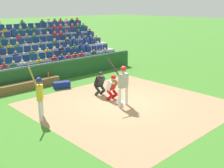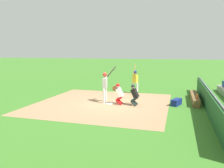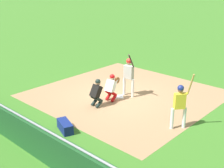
{
  "view_description": "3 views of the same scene",
  "coord_description": "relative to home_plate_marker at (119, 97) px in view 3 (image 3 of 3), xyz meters",
  "views": [
    {
      "loc": [
        8.82,
        8.74,
        4.51
      ],
      "look_at": [
        0.13,
        -0.46,
        0.84
      ],
      "focal_mm": 44.52,
      "sensor_mm": 36.0,
      "label": 1
    },
    {
      "loc": [
        -12.74,
        -3.89,
        3.16
      ],
      "look_at": [
        -0.32,
        -0.21,
        1.27
      ],
      "focal_mm": 35.96,
      "sensor_mm": 36.0,
      "label": 2
    },
    {
      "loc": [
        8.65,
        -9.9,
        5.4
      ],
      "look_at": [
        0.6,
        -1.14,
        1.11
      ],
      "focal_mm": 47.35,
      "sensor_mm": 36.0,
      "label": 3
    }
  ],
  "objects": [
    {
      "name": "home_plate_marker",
      "position": [
        0.0,
        0.0,
        0.0
      ],
      "size": [
        0.62,
        0.62,
        0.02
      ],
      "primitive_type": "cube",
      "rotation": [
        0.0,
        0.0,
        0.79
      ],
      "color": "white",
      "rests_on": "infield_dirt_patch"
    },
    {
      "name": "water_bottle_on_bench",
      "position": [
        0.86,
        -5.01,
        0.56
      ],
      "size": [
        0.07,
        0.07,
        0.28
      ],
      "primitive_type": "cylinder",
      "color": "#CF4E16",
      "rests_on": "dugout_bench"
    },
    {
      "name": "catcher_crouching",
      "position": [
        0.02,
        -0.54,
        0.7
      ],
      "size": [
        0.48,
        0.73,
        1.28
      ],
      "color": "#B60F10",
      "rests_on": "ground_plane"
    },
    {
      "name": "infield_dirt_patch",
      "position": [
        0.0,
        0.5,
        -0.01
      ],
      "size": [
        8.03,
        7.92,
        0.01
      ],
      "primitive_type": "cube",
      "rotation": [
        0.0,
        0.0,
        0.0
      ],
      "color": "#9F7955",
      "rests_on": "ground_plane"
    },
    {
      "name": "on_deck_batter",
      "position": [
        3.72,
        -0.83,
        1.07
      ],
      "size": [
        0.7,
        0.57,
        2.23
      ],
      "color": "silver",
      "rests_on": "ground_plane"
    },
    {
      "name": "ground_plane",
      "position": [
        0.0,
        0.0,
        -0.02
      ],
      "size": [
        160.0,
        160.0,
        0.0
      ],
      "primitive_type": "plane",
      "color": "#397224"
    },
    {
      "name": "home_plate_umpire",
      "position": [
        -0.0,
        -1.48,
        0.68
      ],
      "size": [
        0.49,
        0.5,
        1.28
      ],
      "color": "black",
      "rests_on": "ground_plane"
    },
    {
      "name": "dugout_wall",
      "position": [
        0.0,
        -5.51,
        0.55
      ],
      "size": [
        12.33,
        0.24,
        1.18
      ],
      "color": "#1D4F25",
      "rests_on": "ground_plane"
    },
    {
      "name": "batter_at_plate",
      "position": [
        0.26,
        0.4,
        1.17
      ],
      "size": [
        0.8,
        0.73,
        2.25
      ],
      "color": "silver",
      "rests_on": "ground_plane"
    },
    {
      "name": "equipment_duffel_bag",
      "position": [
        0.73,
        -3.87,
        0.17
      ],
      "size": [
        0.97,
        0.65,
        0.38
      ],
      "primitive_type": "cube",
      "rotation": [
        0.0,
        0.0,
        -0.36
      ],
      "color": "navy",
      "rests_on": "ground_plane"
    },
    {
      "name": "dugout_bench",
      "position": [
        2.09,
        -4.96,
        0.2
      ],
      "size": [
        3.61,
        0.4,
        0.44
      ],
      "primitive_type": "cube",
      "color": "brown",
      "rests_on": "ground_plane"
    }
  ]
}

